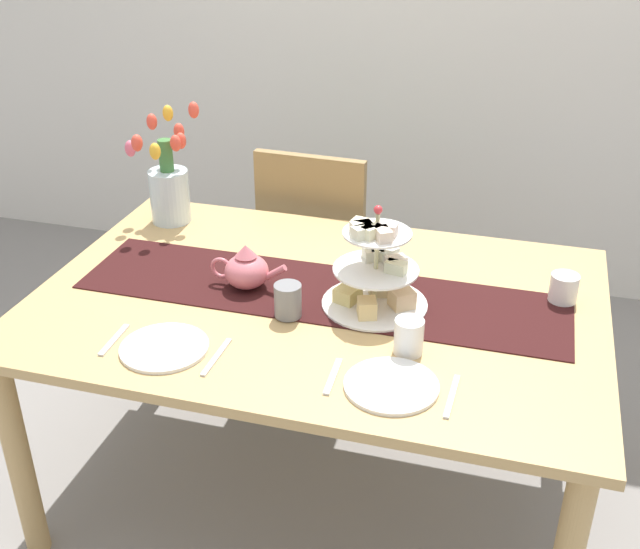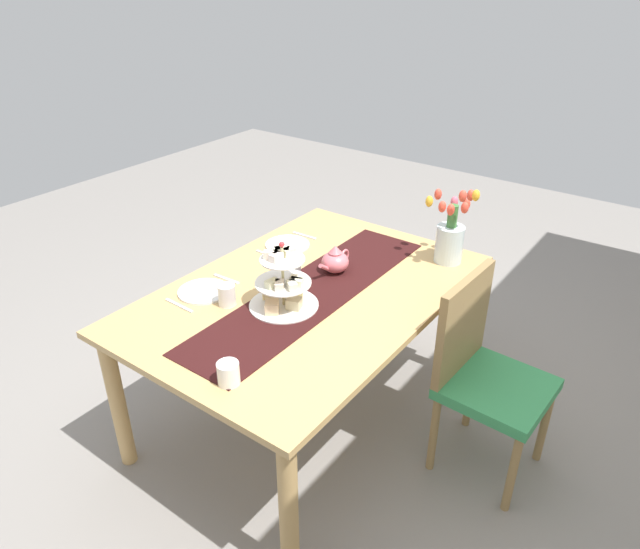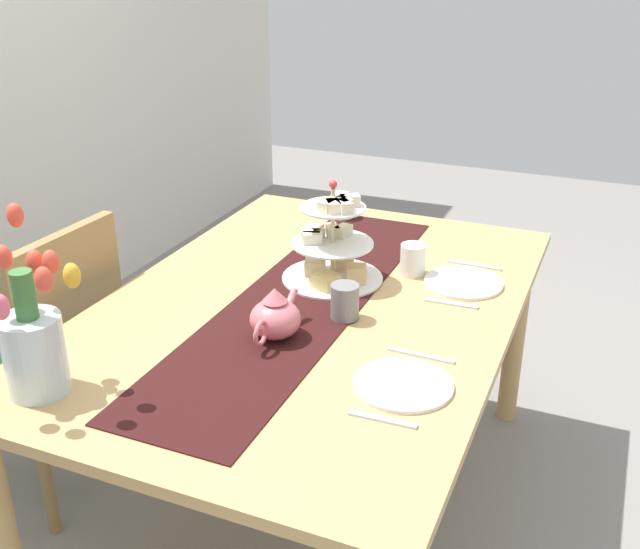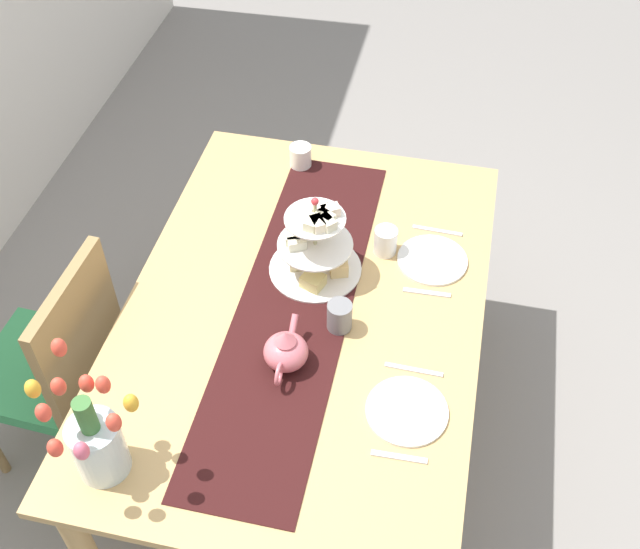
% 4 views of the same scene
% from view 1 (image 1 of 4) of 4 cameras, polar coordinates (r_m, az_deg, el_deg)
% --- Properties ---
extents(ground_plane, '(8.00, 8.00, 0.00)m').
position_cam_1_polar(ground_plane, '(2.67, -0.15, -15.31)').
color(ground_plane, gray).
extents(room_wall_rear, '(6.00, 0.08, 2.60)m').
position_cam_1_polar(room_wall_rear, '(3.59, 7.54, 19.32)').
color(room_wall_rear, silver).
rests_on(room_wall_rear, ground_plane).
extents(dining_table, '(1.63, 1.10, 0.73)m').
position_cam_1_polar(dining_table, '(2.28, -0.17, -3.63)').
color(dining_table, tan).
rests_on(dining_table, ground_plane).
extents(chair_left, '(0.44, 0.44, 0.91)m').
position_cam_1_polar(chair_left, '(3.05, -0.02, 2.23)').
color(chair_left, olive).
rests_on(chair_left, ground_plane).
extents(table_runner, '(1.43, 0.35, 0.00)m').
position_cam_1_polar(table_runner, '(2.26, 0.02, -1.32)').
color(table_runner, black).
rests_on(table_runner, dining_table).
extents(tiered_cake_stand, '(0.30, 0.30, 0.30)m').
position_cam_1_polar(tiered_cake_stand, '(2.15, 4.14, 0.11)').
color(tiered_cake_stand, beige).
rests_on(tiered_cake_stand, table_runner).
extents(teapot, '(0.24, 0.13, 0.14)m').
position_cam_1_polar(teapot, '(2.27, -5.46, 0.35)').
color(teapot, '#D66B75').
rests_on(teapot, table_runner).
extents(tulip_vase, '(0.23, 0.24, 0.41)m').
position_cam_1_polar(tulip_vase, '(2.72, -11.12, 6.57)').
color(tulip_vase, silver).
rests_on(tulip_vase, dining_table).
extents(cream_jug, '(0.08, 0.08, 0.08)m').
position_cam_1_polar(cream_jug, '(2.30, 17.51, -0.99)').
color(cream_jug, white).
rests_on(cream_jug, dining_table).
extents(dinner_plate_left, '(0.23, 0.23, 0.01)m').
position_cam_1_polar(dinner_plate_left, '(2.05, -11.39, -5.30)').
color(dinner_plate_left, white).
rests_on(dinner_plate_left, dining_table).
extents(fork_left, '(0.02, 0.15, 0.01)m').
position_cam_1_polar(fork_left, '(2.11, -14.93, -4.67)').
color(fork_left, silver).
rests_on(fork_left, dining_table).
extents(knife_left, '(0.02, 0.17, 0.01)m').
position_cam_1_polar(knife_left, '(1.99, -7.63, -6.04)').
color(knife_left, silver).
rests_on(knife_left, dining_table).
extents(dinner_plate_right, '(0.23, 0.23, 0.01)m').
position_cam_1_polar(dinner_plate_right, '(1.88, 5.27, -8.14)').
color(dinner_plate_right, white).
rests_on(dinner_plate_right, dining_table).
extents(fork_right, '(0.02, 0.15, 0.01)m').
position_cam_1_polar(fork_right, '(1.91, 0.96, -7.51)').
color(fork_right, silver).
rests_on(fork_right, dining_table).
extents(knife_right, '(0.02, 0.17, 0.01)m').
position_cam_1_polar(knife_right, '(1.87, 9.69, -8.83)').
color(knife_right, silver).
rests_on(knife_right, dining_table).
extents(mug_grey, '(0.08, 0.08, 0.09)m').
position_cam_1_polar(mug_grey, '(2.12, -2.38, -1.91)').
color(mug_grey, slate).
rests_on(mug_grey, table_runner).
extents(mug_white_text, '(0.08, 0.08, 0.09)m').
position_cam_1_polar(mug_white_text, '(1.98, 6.56, -4.55)').
color(mug_white_text, white).
rests_on(mug_white_text, dining_table).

